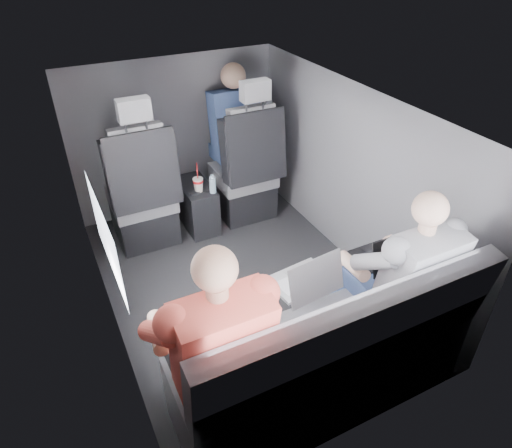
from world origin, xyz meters
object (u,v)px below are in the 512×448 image
soda_cup (198,184)px  passenger_rear_right (397,277)px  laptop_silver (306,280)px  passenger_rear_left (212,344)px  laptop_white (209,321)px  front_seat_left (143,200)px  laptop_black (383,255)px  water_bottle (213,184)px  front_seat_right (246,176)px  rear_bench (325,360)px  passenger_front_right (235,126)px  center_console (197,205)px

soda_cup → passenger_rear_right: (0.51, -1.74, 0.16)m
laptop_silver → passenger_rear_left: (-0.62, -0.19, 0.00)m
laptop_white → passenger_rear_left: passenger_rear_left is taller
front_seat_left → laptop_black: (1.00, -1.63, 0.23)m
front_seat_left → water_bottle: 0.56m
front_seat_right → passenger_rear_left: (-1.04, -1.81, 0.24)m
laptop_black → passenger_rear_right: passenger_rear_right is taller
rear_bench → passenger_front_right: passenger_front_right is taller
passenger_rear_right → laptop_silver: bearing=157.8°
passenger_rear_right → passenger_rear_left: bearing=-180.0°
laptop_white → passenger_rear_left: bearing=-105.9°
front_seat_right → water_bottle: 0.39m
front_seat_left → passenger_rear_left: (-0.14, -1.81, 0.24)m
front_seat_right → water_bottle: bearing=-159.4°
front_seat_right → center_console: size_ratio=2.64×
center_console → laptop_black: (0.55, -1.67, 0.43)m
water_bottle → passenger_front_right: 0.62m
laptop_white → passenger_rear_right: 1.05m
passenger_front_right → front_seat_right: bearing=-94.4°
center_console → passenger_front_right: (0.47, 0.22, 0.56)m
front_seat_left → soda_cup: (0.44, -0.07, 0.06)m
soda_cup → rear_bench: bearing=-89.7°
laptop_black → passenger_rear_left: passenger_rear_left is taller
laptop_black → water_bottle: bearing=107.1°
laptop_silver → passenger_rear_right: 0.50m
center_console → water_bottle: (0.09, -0.18, 0.27)m
front_seat_right → passenger_rear_left: front_seat_right is taller
front_seat_right → rear_bench: (-0.45, -1.90, -0.09)m
center_console → soda_cup: 0.29m
rear_bench → laptop_silver: rear_bench is taller
front_seat_left → passenger_front_right: bearing=15.7°
soda_cup → passenger_rear_left: bearing=-108.4°
passenger_rear_right → laptop_black: bearing=74.6°
center_console → rear_bench: 1.94m
soda_cup → passenger_rear_right: passenger_rear_right is taller
front_seat_right → passenger_rear_right: front_seat_right is taller
rear_bench → soda_cup: 1.84m
center_console → passenger_front_right: size_ratio=0.56×
front_seat_right → passenger_front_right: passenger_front_right is taller
laptop_white → laptop_black: laptop_white is taller
front_seat_right → laptop_white: (-1.00, -1.66, 0.23)m
rear_bench → passenger_rear_right: (0.50, 0.10, 0.31)m
front_seat_right → laptop_black: size_ratio=4.00×
center_console → passenger_front_right: bearing=24.9°
front_seat_right → laptop_silver: size_ratio=3.50×
center_console → passenger_rear_right: (0.50, -1.85, 0.42)m
front_seat_right → rear_bench: 1.96m
rear_bench → soda_cup: rear_bench is taller
passenger_front_right → laptop_silver: bearing=-103.1°
water_bottle → laptop_white: 1.66m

